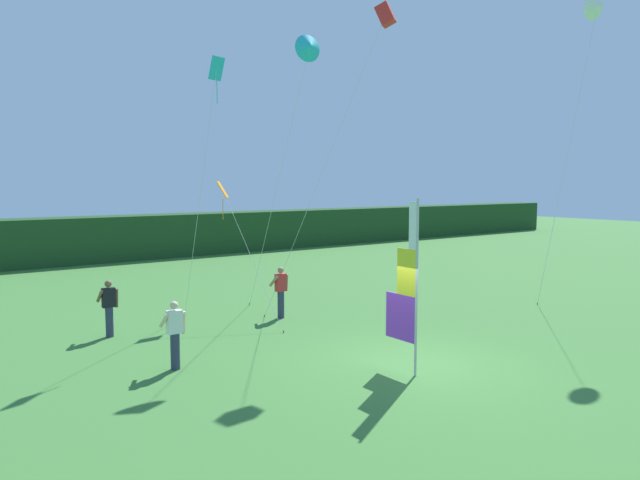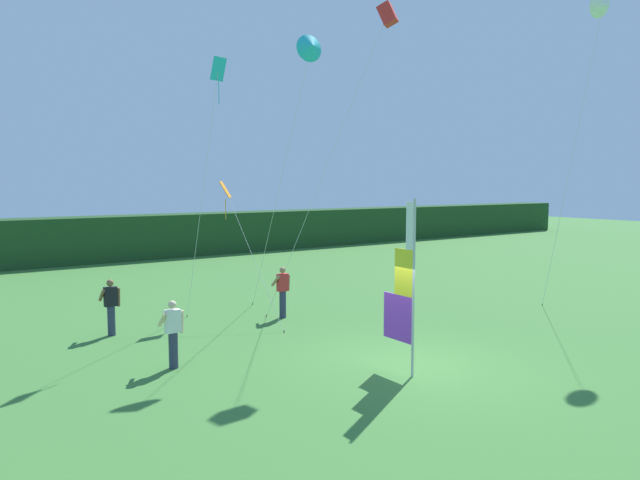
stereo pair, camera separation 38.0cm
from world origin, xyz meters
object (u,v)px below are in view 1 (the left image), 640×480
at_px(kite_orange_diamond_1, 226,199).
at_px(kite_red_box_4, 385,17).
at_px(kite_cyan_delta_2, 309,48).
at_px(person_far_left, 281,291).
at_px(kite_cyan_diamond_3, 214,89).
at_px(person_near_banner, 109,307).
at_px(banner_flag, 407,290).
at_px(person_mid_field, 175,333).
at_px(kite_white_delta_0, 597,8).

distance_m(kite_orange_diamond_1, kite_red_box_4, 7.80).
bearing_deg(kite_cyan_delta_2, kite_red_box_4, -19.98).
relative_size(person_far_left, kite_orange_diamond_1, 0.38).
relative_size(kite_orange_diamond_1, kite_cyan_diamond_3, 0.54).
xyz_separation_m(person_near_banner, person_far_left, (5.28, -0.94, 0.02)).
height_order(person_near_banner, kite_red_box_4, kite_red_box_4).
bearing_deg(kite_cyan_delta_2, person_near_banner, 160.95).
bearing_deg(kite_orange_diamond_1, kite_cyan_diamond_3, -130.61).
distance_m(banner_flag, kite_cyan_delta_2, 8.61).
bearing_deg(person_near_banner, banner_flag, -57.70).
height_order(person_mid_field, kite_cyan_diamond_3, kite_cyan_diamond_3).
distance_m(banner_flag, kite_white_delta_0, 13.37).
height_order(person_mid_field, kite_orange_diamond_1, kite_orange_diamond_1).
relative_size(person_near_banner, person_mid_field, 1.00).
bearing_deg(person_mid_field, kite_cyan_delta_2, 20.27).
bearing_deg(person_near_banner, person_far_left, -10.10).
distance_m(person_near_banner, kite_cyan_delta_2, 9.79).
bearing_deg(kite_orange_diamond_1, person_far_left, -56.65).
relative_size(kite_orange_diamond_1, kite_red_box_4, 0.45).
xyz_separation_m(banner_flag, person_mid_field, (-4.29, 3.45, -1.09)).
bearing_deg(banner_flag, kite_cyan_diamond_3, 100.87).
xyz_separation_m(person_near_banner, kite_cyan_diamond_3, (3.31, -0.30, 6.44)).
bearing_deg(kite_cyan_diamond_3, kite_white_delta_0, -26.04).
height_order(person_far_left, kite_cyan_diamond_3, kite_cyan_diamond_3).
height_order(person_mid_field, kite_cyan_delta_2, kite_cyan_delta_2).
xyz_separation_m(person_near_banner, person_mid_field, (0.38, -3.94, -0.00)).
bearing_deg(person_mid_field, person_near_banner, 95.57).
height_order(person_near_banner, kite_cyan_delta_2, kite_cyan_delta_2).
distance_m(kite_cyan_diamond_3, kite_red_box_4, 5.86).
height_order(banner_flag, kite_cyan_delta_2, kite_cyan_delta_2).
relative_size(kite_cyan_delta_2, kite_red_box_4, 0.89).
xyz_separation_m(banner_flag, kite_red_box_4, (3.37, 4.57, 7.72)).
xyz_separation_m(banner_flag, kite_cyan_diamond_3, (-1.36, 7.10, 5.36)).
relative_size(person_far_left, kite_cyan_delta_2, 0.19).
xyz_separation_m(kite_orange_diamond_1, kite_red_box_4, (3.86, -3.54, 5.78)).
height_order(kite_white_delta_0, kite_cyan_diamond_3, kite_white_delta_0).
relative_size(person_far_left, kite_white_delta_0, 0.16).
bearing_deg(kite_white_delta_0, person_far_left, 152.46).
bearing_deg(kite_orange_diamond_1, banner_flag, -86.55).
relative_size(banner_flag, kite_red_box_4, 0.41).
xyz_separation_m(kite_white_delta_0, kite_orange_diamond_1, (-10.76, 6.70, -6.50)).
relative_size(banner_flag, person_near_banner, 2.48).
bearing_deg(person_mid_field, kite_orange_diamond_1, 50.84).
distance_m(person_near_banner, person_far_left, 5.36).
distance_m(person_near_banner, kite_red_box_4, 12.25).
xyz_separation_m(person_near_banner, kite_cyan_delta_2, (5.72, -1.97, 7.69)).
distance_m(kite_cyan_delta_2, kite_red_box_4, 2.71).
distance_m(person_near_banner, person_mid_field, 3.96).
xyz_separation_m(person_mid_field, kite_cyan_delta_2, (5.33, 1.97, 7.70)).
bearing_deg(kite_red_box_4, person_far_left, 145.80).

